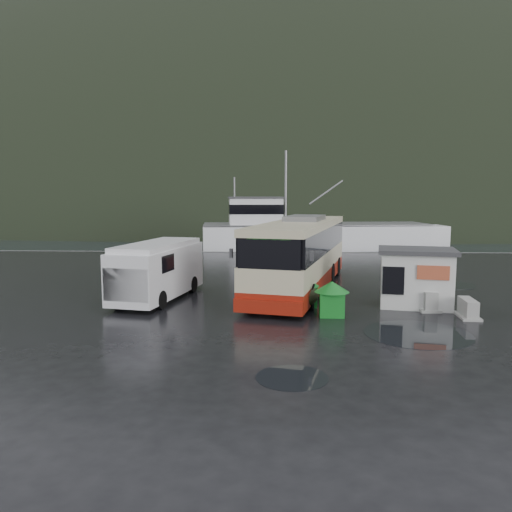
{
  "coord_description": "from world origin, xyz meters",
  "views": [
    {
      "loc": [
        -0.01,
        -21.59,
        4.85
      ],
      "look_at": [
        -0.96,
        3.71,
        1.7
      ],
      "focal_mm": 35.0,
      "sensor_mm": 36.0,
      "label": 1
    }
  ],
  "objects_px": {
    "dome_tent": "(294,308)",
    "jersey_barrier_c": "(467,317)",
    "ticket_kiosk": "(415,306)",
    "white_van": "(159,299)",
    "waste_bin_right": "(331,316)",
    "coach_bus": "(300,289)",
    "waste_bin_left": "(304,307)",
    "jersey_barrier_a": "(425,309)",
    "fishing_trawler": "(315,243)"
  },
  "relations": [
    {
      "from": "waste_bin_left",
      "to": "coach_bus",
      "type": "bearing_deg",
      "value": 89.34
    },
    {
      "from": "jersey_barrier_a",
      "to": "fishing_trawler",
      "type": "height_order",
      "value": "fishing_trawler"
    },
    {
      "from": "jersey_barrier_c",
      "to": "coach_bus",
      "type": "bearing_deg",
      "value": 137.86
    },
    {
      "from": "jersey_barrier_c",
      "to": "fishing_trawler",
      "type": "relative_size",
      "value": 0.06
    },
    {
      "from": "white_van",
      "to": "dome_tent",
      "type": "bearing_deg",
      "value": -2.83
    },
    {
      "from": "coach_bus",
      "to": "fishing_trawler",
      "type": "height_order",
      "value": "fishing_trawler"
    },
    {
      "from": "jersey_barrier_a",
      "to": "white_van",
      "type": "bearing_deg",
      "value": 172.31
    },
    {
      "from": "waste_bin_right",
      "to": "fishing_trawler",
      "type": "bearing_deg",
      "value": 86.65
    },
    {
      "from": "white_van",
      "to": "fishing_trawler",
      "type": "height_order",
      "value": "fishing_trawler"
    },
    {
      "from": "coach_bus",
      "to": "ticket_kiosk",
      "type": "relative_size",
      "value": 4.11
    },
    {
      "from": "dome_tent",
      "to": "jersey_barrier_c",
      "type": "xyz_separation_m",
      "value": [
        6.83,
        -1.4,
        0.0
      ]
    },
    {
      "from": "white_van",
      "to": "waste_bin_left",
      "type": "distance_m",
      "value": 6.8
    },
    {
      "from": "white_van",
      "to": "waste_bin_right",
      "type": "distance_m",
      "value": 8.22
    },
    {
      "from": "waste_bin_right",
      "to": "fishing_trawler",
      "type": "height_order",
      "value": "fishing_trawler"
    },
    {
      "from": "dome_tent",
      "to": "waste_bin_right",
      "type": "bearing_deg",
      "value": -42.5
    },
    {
      "from": "white_van",
      "to": "waste_bin_right",
      "type": "height_order",
      "value": "white_van"
    },
    {
      "from": "coach_bus",
      "to": "fishing_trawler",
      "type": "relative_size",
      "value": 0.51
    },
    {
      "from": "jersey_barrier_a",
      "to": "dome_tent",
      "type": "bearing_deg",
      "value": 179.97
    },
    {
      "from": "jersey_barrier_a",
      "to": "waste_bin_right",
      "type": "bearing_deg",
      "value": -162.03
    },
    {
      "from": "waste_bin_left",
      "to": "jersey_barrier_c",
      "type": "relative_size",
      "value": 0.9
    },
    {
      "from": "dome_tent",
      "to": "ticket_kiosk",
      "type": "relative_size",
      "value": 0.93
    },
    {
      "from": "waste_bin_left",
      "to": "jersey_barrier_c",
      "type": "height_order",
      "value": "waste_bin_left"
    },
    {
      "from": "ticket_kiosk",
      "to": "jersey_barrier_c",
      "type": "bearing_deg",
      "value": -40.48
    },
    {
      "from": "white_van",
      "to": "ticket_kiosk",
      "type": "relative_size",
      "value": 1.98
    },
    {
      "from": "white_van",
      "to": "jersey_barrier_c",
      "type": "xyz_separation_m",
      "value": [
        13.04,
        -2.99,
        0.0
      ]
    },
    {
      "from": "dome_tent",
      "to": "jersey_barrier_c",
      "type": "height_order",
      "value": "dome_tent"
    },
    {
      "from": "coach_bus",
      "to": "fishing_trawler",
      "type": "bearing_deg",
      "value": 97.5
    },
    {
      "from": "waste_bin_right",
      "to": "dome_tent",
      "type": "relative_size",
      "value": 0.47
    },
    {
      "from": "coach_bus",
      "to": "white_van",
      "type": "bearing_deg",
      "value": -143.96
    },
    {
      "from": "jersey_barrier_c",
      "to": "waste_bin_left",
      "type": "bearing_deg",
      "value": 165.45
    },
    {
      "from": "dome_tent",
      "to": "fishing_trawler",
      "type": "distance_m",
      "value": 28.79
    },
    {
      "from": "ticket_kiosk",
      "to": "jersey_barrier_a",
      "type": "relative_size",
      "value": 1.92
    },
    {
      "from": "white_van",
      "to": "coach_bus",
      "type": "bearing_deg",
      "value": 33.71
    },
    {
      "from": "white_van",
      "to": "waste_bin_left",
      "type": "height_order",
      "value": "white_van"
    },
    {
      "from": "jersey_barrier_a",
      "to": "fishing_trawler",
      "type": "distance_m",
      "value": 28.71
    },
    {
      "from": "dome_tent",
      "to": "jersey_barrier_a",
      "type": "relative_size",
      "value": 1.8
    },
    {
      "from": "waste_bin_left",
      "to": "jersey_barrier_a",
      "type": "xyz_separation_m",
      "value": [
        5.14,
        -0.26,
        0.0
      ]
    },
    {
      "from": "dome_tent",
      "to": "jersey_barrier_a",
      "type": "xyz_separation_m",
      "value": [
        5.6,
        -0.0,
        0.0
      ]
    },
    {
      "from": "dome_tent",
      "to": "waste_bin_left",
      "type": "bearing_deg",
      "value": 29.04
    },
    {
      "from": "white_van",
      "to": "dome_tent",
      "type": "xyz_separation_m",
      "value": [
        6.21,
        -1.59,
        0.0
      ]
    },
    {
      "from": "waste_bin_right",
      "to": "dome_tent",
      "type": "bearing_deg",
      "value": 137.5
    },
    {
      "from": "white_van",
      "to": "ticket_kiosk",
      "type": "height_order",
      "value": "white_van"
    },
    {
      "from": "dome_tent",
      "to": "coach_bus",
      "type": "bearing_deg",
      "value": 83.33
    },
    {
      "from": "coach_bus",
      "to": "fishing_trawler",
      "type": "xyz_separation_m",
      "value": [
        2.72,
        24.29,
        0.0
      ]
    },
    {
      "from": "waste_bin_left",
      "to": "dome_tent",
      "type": "relative_size",
      "value": 0.44
    },
    {
      "from": "coach_bus",
      "to": "waste_bin_right",
      "type": "bearing_deg",
      "value": -66.5
    },
    {
      "from": "coach_bus",
      "to": "dome_tent",
      "type": "bearing_deg",
      "value": -82.79
    },
    {
      "from": "ticket_kiosk",
      "to": "jersey_barrier_c",
      "type": "relative_size",
      "value": 2.19
    },
    {
      "from": "coach_bus",
      "to": "jersey_barrier_a",
      "type": "bearing_deg",
      "value": -26.47
    },
    {
      "from": "waste_bin_left",
      "to": "waste_bin_right",
      "type": "xyz_separation_m",
      "value": [
        1.01,
        -1.6,
        0.0
      ]
    }
  ]
}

